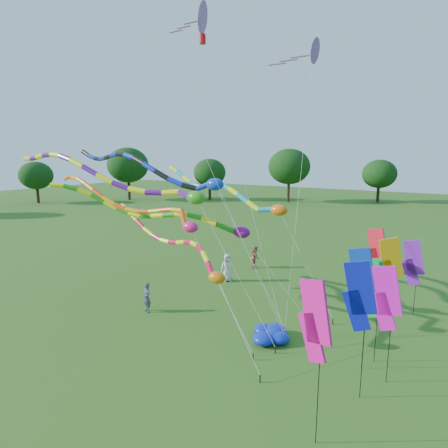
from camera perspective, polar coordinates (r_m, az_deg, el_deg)
The scene contains 22 objects.
ground at distance 15.89m, azimuth -5.91°, elevation -20.86°, with size 160.00×160.00×0.00m, color #245115.
tree_ring at distance 14.04m, azimuth -5.08°, elevation -0.95°, with size 116.65×114.27×9.51m.
tube_kite_red at distance 18.77m, azimuth -7.22°, elevation -3.18°, with size 11.91×4.94×5.80m.
tube_kite_orange at distance 19.84m, azimuth -13.71°, elevation 2.98°, with size 14.34×2.26×7.63m.
tube_kite_purple at distance 20.16m, azimuth -16.46°, elevation 6.87°, with size 17.35×1.16×9.04m.
tube_kite_blue at distance 21.41m, azimuth -11.05°, elevation 8.20°, with size 16.01×2.42×9.10m.
tube_kite_cyan at distance 23.20m, azimuth 0.72°, elevation 4.76°, with size 13.88×4.91×7.90m.
tube_kite_green at distance 20.38m, azimuth -8.74°, elevation 1.40°, with size 14.13×3.83×7.20m.
delta_kite_high_a at distance 22.95m, azimuth -3.55°, elevation 28.86°, with size 8.88×4.23×16.96m.
delta_kite_high_c at distance 19.52m, azimuth 13.45°, elevation 24.24°, with size 2.78×3.86×13.64m.
banner_pole_violet at distance 21.71m, azimuth 26.80°, elevation -5.33°, with size 1.16×0.11×4.00m.
banner_pole_magenta_a at distance 11.04m, azimuth 13.59°, elevation -14.26°, with size 1.12×0.47×4.96m.
banner_pole_red at distance 19.85m, azimuth 22.22°, elevation -4.07°, with size 1.14×0.39×4.78m.
banner_pole_magenta_b at distance 14.83m, azimuth 23.43°, elevation -10.39°, with size 1.16×0.19×4.45m.
banner_pole_orange at distance 18.30m, azimuth 23.98°, elevation -5.67°, with size 1.09×0.56×4.71m.
banner_pole_green at distance 16.08m, azimuth 21.77°, elevation -9.08°, with size 1.16×0.18×4.33m.
banner_pole_blue_a at distance 15.22m, azimuth 20.19°, elevation -7.90°, with size 1.16×0.17×4.89m.
banner_pole_blue_b at distance 13.38m, azimuth 19.89°, elevation -10.37°, with size 1.16×0.21×4.90m.
blue_nylon_heap at distance 17.68m, azimuth 6.59°, elevation -16.46°, with size 1.96×1.54×0.58m.
person_a at distance 24.79m, azimuth 0.50°, elevation -6.65°, with size 0.90×0.59×1.84m, color beige.
person_b at distance 20.61m, azimuth -11.69°, elevation -10.91°, with size 0.58×0.38×1.59m, color #42485C.
person_c at distance 27.77m, azimuth 4.83°, elevation -5.03°, with size 0.79×0.61×1.62m, color #994837.
Camera 1 is at (8.39, -10.66, 8.29)m, focal length 30.00 mm.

